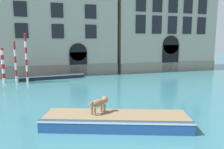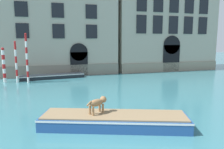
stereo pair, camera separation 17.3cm
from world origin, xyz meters
name	(u,v)px [view 1 (the left image)]	position (x,y,z in m)	size (l,w,h in m)	color
palazzo_left	(56,14)	(-0.20, 23.93, 7.17)	(13.69, 6.13, 14.38)	#B2A893
palazzo_right	(161,7)	(13.95, 23.93, 8.51)	(13.70, 6.13, 17.05)	#B2A893
boat_foreground	(116,120)	(1.35, 5.25, 0.33)	(6.89, 3.85, 0.63)	#234C8C
dog_on_deck	(99,103)	(0.67, 5.60, 1.12)	(1.04, 0.68, 0.76)	#997047
boat_moored_near_palazzo	(52,76)	(-1.05, 19.72, 0.24)	(6.67, 2.12, 0.45)	black
mooring_pole_0	(15,62)	(-4.33, 18.31, 1.98)	(0.19, 0.19, 3.93)	white
mooring_pole_1	(3,65)	(-5.49, 18.76, 1.69)	(0.28, 0.28, 3.34)	white
mooring_pole_2	(26,58)	(-3.32, 17.80, 2.34)	(0.20, 0.20, 4.65)	white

